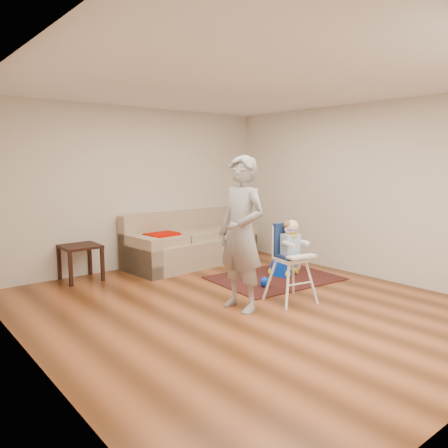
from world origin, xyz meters
TOP-DOWN VIEW (x-y plane):
  - ground at (0.00, 0.00)m, footprint 5.50×5.50m
  - room_envelope at (0.00, 0.53)m, footprint 5.04×5.52m
  - sofa at (0.81, 2.30)m, footprint 2.45×1.16m
  - side_table at (-1.12, 2.49)m, footprint 0.55×0.55m
  - area_rug at (1.24, 0.67)m, footprint 1.95×1.53m
  - ride_on_toy at (1.50, 0.72)m, footprint 0.48×0.40m
  - toy_ball at (0.77, 0.41)m, footprint 0.15×0.15m
  - high_chair at (0.58, -0.25)m, footprint 0.58×0.58m
  - adult at (-0.10, -0.05)m, footprint 0.49×0.71m

SIDE VIEW (x-z plane):
  - ground at x=0.00m, z-range 0.00..0.00m
  - area_rug at x=1.24m, z-range 0.00..0.01m
  - toy_ball at x=0.77m, z-range 0.01..0.16m
  - ride_on_toy at x=1.50m, z-range 0.01..0.47m
  - side_table at x=-1.12m, z-range 0.00..0.55m
  - sofa at x=0.81m, z-range 0.00..0.92m
  - high_chair at x=0.58m, z-range -0.02..1.06m
  - adult at x=-0.10m, z-range 0.00..1.88m
  - room_envelope at x=0.00m, z-range 0.52..3.24m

